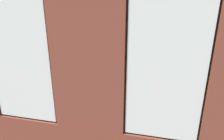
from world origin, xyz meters
name	(u,v)px	position (x,y,z in m)	size (l,w,h in m)	color
ground_plane	(120,99)	(0.00, 0.00, -0.05)	(6.43, 5.58, 0.10)	brown
brick_wall_with_windows	(88,75)	(0.00, 2.41, 1.64)	(5.83, 0.30, 3.36)	brown
white_wall_right	(13,33)	(2.86, 0.20, 1.68)	(0.10, 4.58, 3.36)	silver
couch_by_window	(90,123)	(0.24, 1.76, 0.33)	(1.92, 0.87, 0.80)	black
couch_left	(206,93)	(-2.21, -0.18, 0.33)	(0.92, 1.90, 0.80)	black
coffee_table	(104,86)	(0.39, 0.18, 0.40)	(1.33, 0.83, 0.45)	olive
cup_ceramic	(104,82)	(0.39, 0.18, 0.50)	(0.08, 0.08, 0.09)	silver
candle_jar	(106,84)	(0.29, 0.31, 0.51)	(0.08, 0.08, 0.12)	#B7333D
table_plant_small	(99,77)	(0.56, 0.08, 0.59)	(0.17, 0.17, 0.26)	gray
remote_silver	(88,84)	(0.79, 0.31, 0.46)	(0.05, 0.17, 0.02)	#B2B2B7
remote_gray	(118,83)	(0.03, 0.04, 0.46)	(0.05, 0.17, 0.02)	#59595B
media_console	(23,87)	(2.56, 0.55, 0.30)	(1.16, 0.42, 0.59)	black
tv_flatscreen	(19,62)	(2.56, 0.55, 1.02)	(1.25, 0.20, 0.85)	black
papasan_chair	(97,63)	(1.07, -1.43, 0.44)	(1.09, 1.09, 0.69)	olive
potted_plant_corner_near_left	(204,65)	(-2.36, -1.79, 0.51)	(0.49, 0.49, 0.76)	#9E5638
potted_plant_foreground_right	(67,49)	(2.26, -1.74, 0.77)	(0.86, 0.81, 1.29)	beige
potted_plant_beside_window_right	(35,108)	(1.36, 1.86, 0.57)	(0.64, 0.64, 0.84)	brown
potted_plant_near_tv	(15,98)	(2.01, 1.58, 0.57)	(0.51, 0.51, 0.85)	#47423D
potted_plant_mid_room_small	(148,75)	(-0.67, -0.87, 0.38)	(0.35, 0.35, 0.59)	brown
potted_plant_by_left_couch	(186,73)	(-1.81, -1.56, 0.29)	(0.23, 0.23, 0.43)	gray
potted_plant_between_couches	(164,115)	(-1.15, 1.71, 0.70)	(0.98, 1.18, 1.24)	#9E5638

